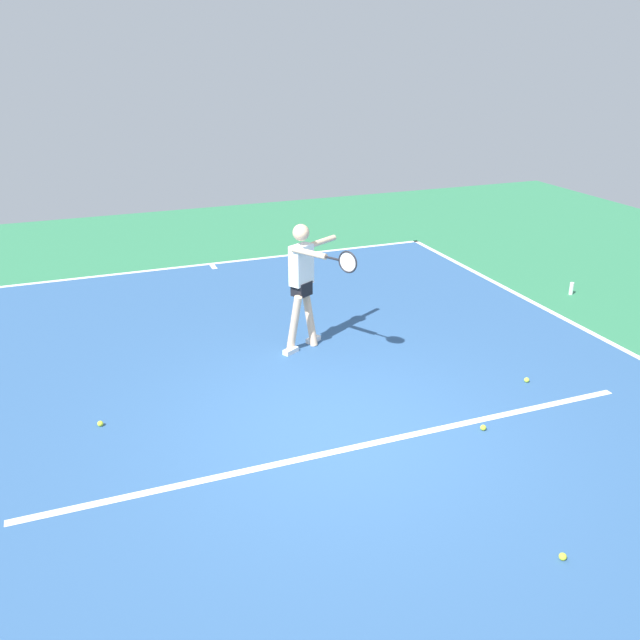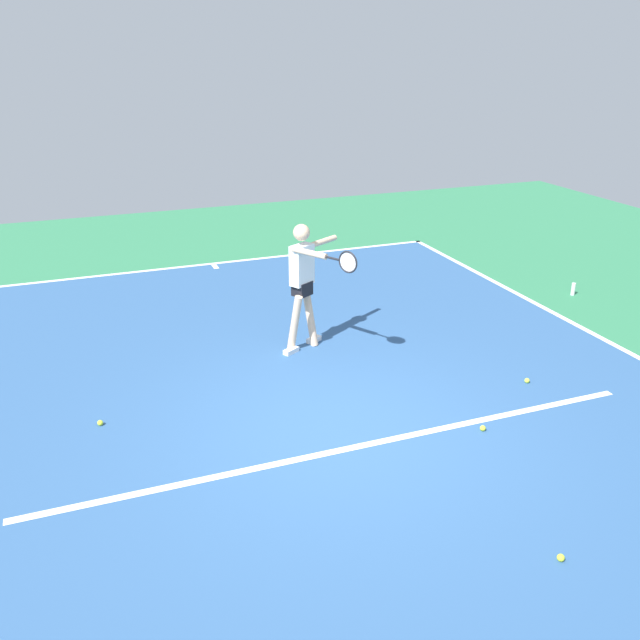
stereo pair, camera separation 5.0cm
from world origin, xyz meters
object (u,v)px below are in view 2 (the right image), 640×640
object	(u,v)px
tennis_ball_by_sideline	(527,381)
water_bottle	(573,289)
tennis_ball_near_service_line	(483,428)
tennis_player	(304,278)
tennis_ball_far_corner	(100,423)
tennis_ball_centre_court	(561,558)

from	to	relation	value
tennis_ball_by_sideline	water_bottle	world-z (taller)	water_bottle
tennis_ball_near_service_line	water_bottle	distance (m)	5.18
tennis_player	tennis_ball_by_sideline	xyz separation A→B (m)	(-2.33, 2.05, -1.04)
tennis_ball_near_service_line	tennis_ball_far_corner	xyz separation A→B (m)	(4.06, -1.67, 0.00)
tennis_player	tennis_ball_far_corner	distance (m)	3.33
tennis_player	tennis_ball_near_service_line	world-z (taller)	tennis_player
tennis_ball_by_sideline	water_bottle	size ratio (longest dim) A/B	0.30
tennis_ball_by_sideline	tennis_ball_centre_court	xyz separation A→B (m)	(1.76, 2.82, 0.00)
tennis_ball_far_corner	tennis_player	bearing A→B (deg)	-157.92
tennis_player	tennis_ball_centre_court	size ratio (longest dim) A/B	27.85
tennis_ball_near_service_line	tennis_ball_centre_court	bearing A→B (deg)	74.58
tennis_ball_near_service_line	water_bottle	bearing A→B (deg)	-140.67
tennis_ball_by_sideline	tennis_ball_centre_court	bearing A→B (deg)	58.08
tennis_ball_by_sideline	tennis_ball_near_service_line	world-z (taller)	same
tennis_ball_by_sideline	tennis_ball_near_service_line	distance (m)	1.44
tennis_ball_near_service_line	tennis_player	bearing A→B (deg)	-68.33
tennis_ball_far_corner	tennis_ball_by_sideline	bearing A→B (deg)	170.66
tennis_ball_centre_court	water_bottle	size ratio (longest dim) A/B	0.30
tennis_ball_by_sideline	tennis_ball_centre_court	size ratio (longest dim) A/B	1.00
tennis_ball_by_sideline	tennis_ball_centre_court	distance (m)	3.32
tennis_ball_centre_court	tennis_ball_far_corner	bearing A→B (deg)	-46.44
tennis_ball_by_sideline	tennis_ball_far_corner	size ratio (longest dim) A/B	1.00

